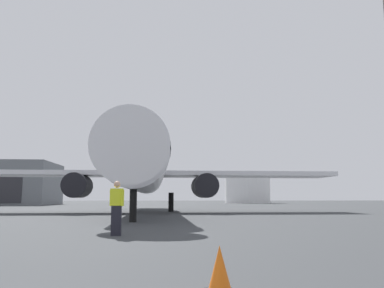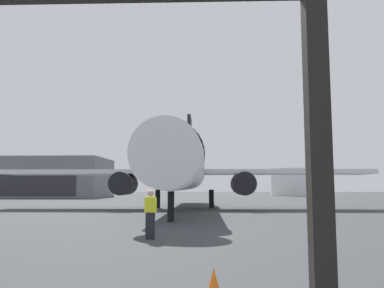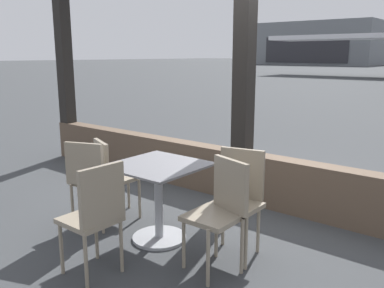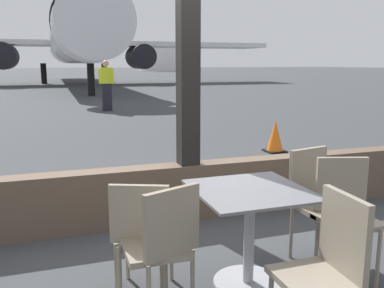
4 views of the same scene
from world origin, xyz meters
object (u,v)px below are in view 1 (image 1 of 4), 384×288
(traffic_cone, at_px, (220,270))
(fuel_storage_tank, at_px, (247,190))
(airplane, at_px, (142,170))
(ground_crew_worker, at_px, (117,207))

(traffic_cone, relative_size, fuel_storage_tank, 0.06)
(airplane, xyz_separation_m, fuel_storage_tank, (21.15, 54.64, -0.48))
(ground_crew_worker, distance_m, traffic_cone, 8.20)
(ground_crew_worker, bearing_deg, traffic_cone, -75.12)
(airplane, relative_size, fuel_storage_tank, 3.21)
(airplane, height_order, fuel_storage_tank, airplane)
(ground_crew_worker, height_order, fuel_storage_tank, fuel_storage_tank)
(airplane, distance_m, ground_crew_worker, 19.17)
(ground_crew_worker, relative_size, traffic_cone, 2.92)
(airplane, xyz_separation_m, ground_crew_worker, (-0.13, -19.01, -2.51))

